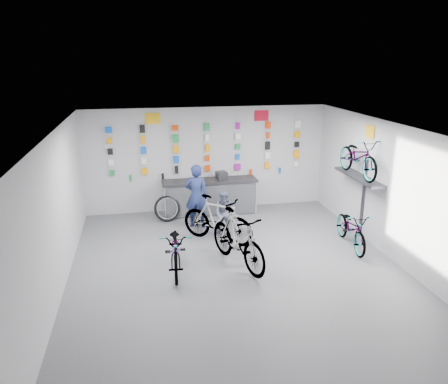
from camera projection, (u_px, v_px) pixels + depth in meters
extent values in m
plane|color=#4D4E52|center=(237.00, 269.00, 9.35)|extent=(8.00, 8.00, 0.00)
plane|color=white|center=(238.00, 129.00, 8.46)|extent=(8.00, 8.00, 0.00)
plane|color=#B8B8BA|center=(207.00, 159.00, 12.66)|extent=(7.00, 0.00, 7.00)
plane|color=#B8B8BA|center=(311.00, 309.00, 5.16)|extent=(7.00, 0.00, 7.00)
plane|color=#B8B8BA|center=(57.00, 214.00, 8.27)|extent=(0.00, 8.00, 8.00)
plane|color=#B8B8BA|center=(393.00, 193.00, 9.55)|extent=(0.00, 8.00, 8.00)
cube|color=black|center=(210.00, 198.00, 12.55)|extent=(2.60, 0.60, 0.90)
cube|color=silver|center=(212.00, 201.00, 12.26)|extent=(2.60, 0.02, 0.90)
cube|color=silver|center=(165.00, 203.00, 12.02)|extent=(0.04, 0.04, 0.96)
cube|color=silver|center=(256.00, 198.00, 12.49)|extent=(0.04, 0.04, 0.96)
cube|color=black|center=(210.00, 181.00, 12.39)|extent=(2.70, 0.66, 0.06)
cube|color=#1E8E41|center=(112.00, 173.00, 12.17)|extent=(0.14, 0.06, 0.15)
cube|color=#FE9D00|center=(145.00, 171.00, 12.34)|extent=(0.15, 0.06, 0.18)
cube|color=black|center=(176.00, 170.00, 12.50)|extent=(0.09, 0.06, 0.22)
cube|color=#DB3A04|center=(207.00, 168.00, 12.66)|extent=(0.14, 0.06, 0.18)
cube|color=#A70E97|center=(238.00, 167.00, 12.83)|extent=(0.17, 0.06, 0.17)
cube|color=#FF970C|center=(267.00, 165.00, 12.99)|extent=(0.15, 0.06, 0.18)
cube|color=white|center=(296.00, 164.00, 13.16)|extent=(0.12, 0.06, 0.15)
cube|color=white|center=(111.00, 162.00, 12.08)|extent=(0.15, 0.06, 0.15)
cube|color=white|center=(144.00, 161.00, 12.25)|extent=(0.14, 0.06, 0.19)
cube|color=blue|center=(176.00, 159.00, 12.41)|extent=(0.15, 0.06, 0.19)
cube|color=#DB3A04|center=(207.00, 158.00, 12.57)|extent=(0.11, 0.06, 0.16)
cube|color=blue|center=(238.00, 157.00, 12.74)|extent=(0.11, 0.06, 0.16)
cube|color=white|center=(267.00, 155.00, 12.90)|extent=(0.17, 0.06, 0.20)
cube|color=#FF970C|center=(296.00, 154.00, 13.07)|extent=(0.17, 0.06, 0.24)
cube|color=black|center=(110.00, 152.00, 11.99)|extent=(0.14, 0.06, 0.17)
cube|color=blue|center=(143.00, 150.00, 12.16)|extent=(0.16, 0.06, 0.19)
cube|color=#FE9D00|center=(176.00, 149.00, 12.32)|extent=(0.15, 0.06, 0.22)
cube|color=#FE9D00|center=(207.00, 148.00, 12.49)|extent=(0.10, 0.06, 0.21)
cube|color=#1E8E41|center=(238.00, 147.00, 12.65)|extent=(0.14, 0.06, 0.16)
cube|color=black|center=(268.00, 145.00, 12.81)|extent=(0.13, 0.06, 0.24)
cube|color=black|center=(297.00, 144.00, 12.98)|extent=(0.13, 0.06, 0.15)
cube|color=#FE9D00|center=(109.00, 141.00, 11.90)|extent=(0.12, 0.06, 0.14)
cube|color=#FE9D00|center=(143.00, 140.00, 12.07)|extent=(0.10, 0.06, 0.24)
cube|color=#1E8E41|center=(175.00, 139.00, 12.23)|extent=(0.17, 0.06, 0.22)
cube|color=white|center=(207.00, 137.00, 12.40)|extent=(0.11, 0.06, 0.19)
cube|color=white|center=(238.00, 136.00, 12.56)|extent=(0.15, 0.06, 0.16)
cube|color=#DB3A04|center=(268.00, 135.00, 12.72)|extent=(0.09, 0.06, 0.18)
cube|color=#FE9D00|center=(297.00, 134.00, 12.89)|extent=(0.16, 0.06, 0.18)
cube|color=blue|center=(109.00, 130.00, 11.81)|extent=(0.18, 0.06, 0.16)
cube|color=black|center=(142.00, 129.00, 11.98)|extent=(0.14, 0.06, 0.22)
cube|color=#DB3A04|center=(175.00, 128.00, 12.14)|extent=(0.17, 0.06, 0.15)
cube|color=#1E8E41|center=(207.00, 127.00, 12.31)|extent=(0.14, 0.06, 0.21)
cube|color=#A70E97|center=(238.00, 126.00, 12.47)|extent=(0.10, 0.06, 0.18)
cube|color=#DB3A04|center=(268.00, 125.00, 12.64)|extent=(0.14, 0.06, 0.20)
cube|color=white|center=(298.00, 124.00, 12.80)|extent=(0.17, 0.06, 0.21)
cylinder|color=#1E8E41|center=(131.00, 178.00, 12.29)|extent=(0.07, 0.07, 0.16)
cylinder|color=black|center=(163.00, 176.00, 12.46)|extent=(0.07, 0.07, 0.16)
cylinder|color=blue|center=(221.00, 173.00, 12.77)|extent=(0.07, 0.07, 0.16)
cylinder|color=#DB3A04|center=(251.00, 172.00, 12.93)|extent=(0.07, 0.07, 0.16)
cylinder|color=blue|center=(280.00, 170.00, 13.10)|extent=(0.07, 0.07, 0.16)
cube|color=#333338|center=(359.00, 177.00, 10.62)|extent=(0.38, 1.90, 0.06)
cube|color=#333338|center=(363.00, 198.00, 10.82)|extent=(0.04, 0.10, 2.00)
cube|color=yellow|center=(153.00, 118.00, 12.00)|extent=(0.42, 0.02, 0.30)
cube|color=red|center=(261.00, 116.00, 12.57)|extent=(0.42, 0.02, 0.30)
cube|color=yellow|center=(370.00, 132.00, 10.32)|extent=(0.02, 0.40, 0.30)
imported|color=gray|center=(176.00, 249.00, 9.17)|extent=(0.78, 1.90, 0.97)
imported|color=gray|center=(238.00, 239.00, 9.33)|extent=(1.24, 2.12, 1.23)
imported|color=gray|center=(352.00, 228.00, 10.34)|extent=(0.79, 1.81, 0.92)
imported|color=gray|center=(217.00, 219.00, 10.56)|extent=(1.82, 1.67, 1.16)
imported|color=gray|center=(359.00, 157.00, 10.46)|extent=(0.63, 1.80, 0.95)
imported|color=navy|center=(197.00, 196.00, 11.43)|extent=(0.72, 0.59, 1.71)
imported|color=#525974|center=(225.00, 214.00, 10.92)|extent=(0.71, 0.65, 1.17)
torus|color=black|center=(167.00, 209.00, 11.99)|extent=(0.78, 0.41, 0.73)
torus|color=silver|center=(167.00, 209.00, 11.99)|extent=(0.63, 0.30, 0.59)
cube|color=black|center=(222.00, 176.00, 12.41)|extent=(0.33, 0.35, 0.22)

